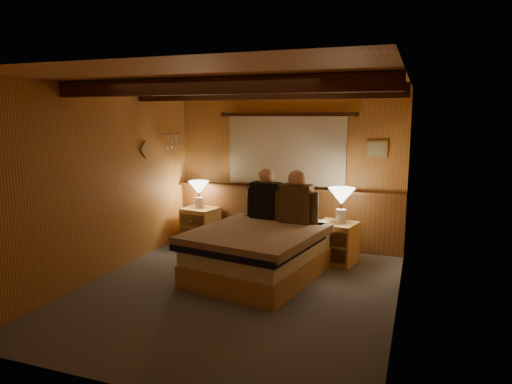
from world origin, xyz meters
The scene contains 19 objects.
floor centered at (0.00, 0.00, 0.00)m, with size 4.20×4.20×0.00m, color #535A63.
ceiling centered at (0.00, 0.00, 2.40)m, with size 4.20×4.20×0.00m, color #D28C4E.
wall_back centered at (0.00, 2.10, 1.20)m, with size 3.60×3.60×0.00m, color gold.
wall_left centered at (-1.80, 0.00, 1.20)m, with size 4.20×4.20×0.00m, color gold.
wall_right centered at (1.80, 0.00, 1.20)m, with size 4.20×4.20×0.00m, color gold.
wall_front centered at (0.00, -2.10, 1.20)m, with size 3.60×3.60×0.00m, color gold.
wainscot centered at (0.00, 2.04, 0.49)m, with size 3.60×0.23×0.94m.
curtain_window centered at (0.00, 2.03, 1.52)m, with size 2.18×0.09×1.11m.
ceiling_beams centered at (0.00, 0.15, 2.31)m, with size 3.60×1.65×0.16m.
coat_rail centered at (-1.72, 1.58, 1.67)m, with size 0.05×0.55×0.24m.
framed_print centered at (1.35, 2.08, 1.55)m, with size 0.30×0.04×0.25m.
bed centered at (0.09, 0.55, 0.32)m, with size 1.69×2.03×0.62m.
nightstand_left centered at (-1.35, 1.74, 0.28)m, with size 0.58×0.54×0.56m.
nightstand_right centered at (0.91, 1.42, 0.29)m, with size 0.61×0.57×0.57m.
lamp_left centered at (-1.38, 1.77, 0.87)m, with size 0.33×0.33×0.43m.
lamp_right centered at (0.96, 1.46, 0.91)m, with size 0.37×0.37×0.48m.
person_left centered at (-0.04, 1.18, 0.91)m, with size 0.58×0.28×0.71m.
person_right centered at (0.43, 1.06, 0.91)m, with size 0.60×0.25×0.73m.
duffel_bag centered at (-0.94, 0.96, 0.14)m, with size 0.49×0.37×0.32m.
Camera 1 is at (1.96, -4.73, 2.02)m, focal length 32.00 mm.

